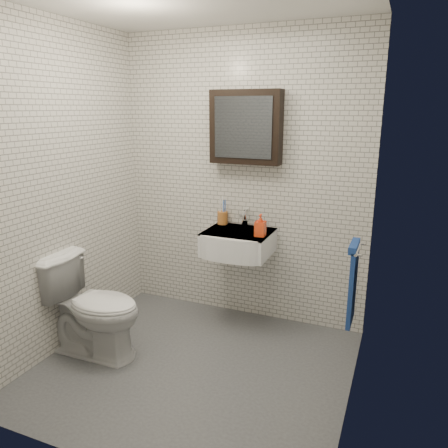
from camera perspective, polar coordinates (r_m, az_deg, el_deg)
name	(u,v)px	position (r m, az deg, el deg)	size (l,w,h in m)	color
ground	(194,367)	(3.40, -3.95, -18.12)	(2.20, 2.00, 0.01)	#474A4F
room_shell	(190,169)	(2.87, -4.47, 7.11)	(2.22, 2.02, 2.51)	silver
washbasin	(237,243)	(3.67, 1.65, -2.51)	(0.55, 0.50, 0.20)	white
faucet	(245,219)	(3.80, 2.73, 0.64)	(0.06, 0.20, 0.15)	silver
mirror_cabinet	(246,127)	(3.68, 2.87, 12.51)	(0.60, 0.15, 0.60)	black
towel_rail	(353,280)	(3.11, 16.50, -7.04)	(0.09, 0.30, 0.58)	silver
toothbrush_cup	(222,217)	(3.89, -0.20, 0.91)	(0.12, 0.12, 0.25)	#AE672B
soap_bottle	(260,225)	(3.52, 4.78, -0.16)	(0.08, 0.08, 0.18)	orange
toilet	(93,306)	(3.53, -16.77, -10.22)	(0.44, 0.77, 0.79)	white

